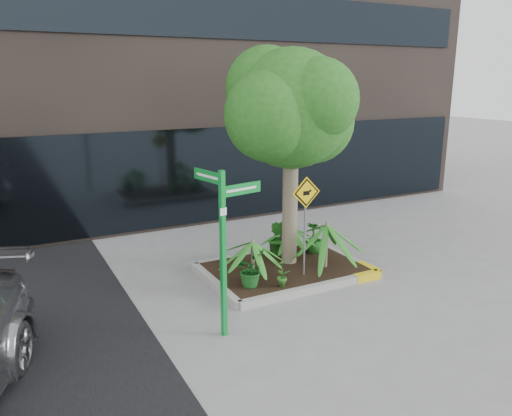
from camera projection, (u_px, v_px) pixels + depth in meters
name	position (u px, v px, depth m)	size (l,w,h in m)	color
ground	(284.00, 280.00, 10.17)	(80.00, 80.00, 0.00)	gray
planter	(286.00, 269.00, 10.49)	(3.35, 2.36, 0.15)	#9E9E99
tree	(291.00, 109.00, 9.97)	(3.10, 2.75, 4.64)	gray
palm_front	(327.00, 225.00, 10.25)	(1.11, 1.11, 1.23)	gray
palm_left	(253.00, 242.00, 9.58)	(0.95, 0.95, 1.06)	gray
palm_back	(291.00, 227.00, 11.06)	(0.77, 0.77, 0.86)	gray
shrub_a	(250.00, 269.00, 9.44)	(0.60, 0.60, 0.67)	#1A5C1F
shrub_b	(314.00, 237.00, 11.26)	(0.40, 0.40, 0.72)	#1E6420
shrub_c	(282.00, 271.00, 9.42)	(0.32, 0.32, 0.62)	#2C661F
shrub_d	(278.00, 238.00, 11.07)	(0.45, 0.45, 0.82)	#21681E
street_sign_post	(224.00, 235.00, 7.64)	(0.88, 0.78, 2.68)	#0D8F30
cattle_sign	(306.00, 210.00, 9.71)	(0.62, 0.06, 2.01)	slate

